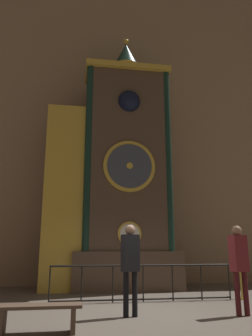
% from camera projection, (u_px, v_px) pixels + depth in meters
% --- Properties ---
extents(ground_plane, '(28.00, 28.00, 0.00)m').
position_uv_depth(ground_plane, '(140.00, 315.00, 6.70)').
color(ground_plane, brown).
extents(cathedral_back_wall, '(24.00, 0.32, 14.05)m').
position_uv_depth(cathedral_back_wall, '(110.00, 109.00, 13.78)').
color(cathedral_back_wall, '#997A5B').
rests_on(cathedral_back_wall, ground_plane).
extents(clock_tower, '(4.56, 1.84, 9.34)m').
position_uv_depth(clock_tower, '(114.00, 175.00, 11.52)').
color(clock_tower, brown).
rests_on(clock_tower, ground_plane).
extents(railing_fence, '(4.75, 0.05, 0.91)m').
position_uv_depth(railing_fence, '(143.00, 281.00, 8.43)').
color(railing_fence, black).
rests_on(railing_fence, ground_plane).
extents(visitor_near, '(0.38, 0.30, 1.81)m').
position_uv_depth(visitor_near, '(130.00, 260.00, 6.74)').
color(visitor_near, black).
rests_on(visitor_near, ground_plane).
extents(visitor_far, '(0.38, 0.30, 1.79)m').
position_uv_depth(visitor_far, '(239.00, 260.00, 6.82)').
color(visitor_far, '#461518').
rests_on(visitor_far, ground_plane).
extents(stanchion_post, '(0.28, 0.28, 0.95)m').
position_uv_depth(stanchion_post, '(242.00, 287.00, 8.81)').
color(stanchion_post, '#B28E33').
rests_on(stanchion_post, ground_plane).
extents(visitor_bench, '(1.39, 0.40, 0.44)m').
position_uv_depth(visitor_bench, '(39.00, 313.00, 5.28)').
color(visitor_bench, brown).
rests_on(visitor_bench, ground_plane).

